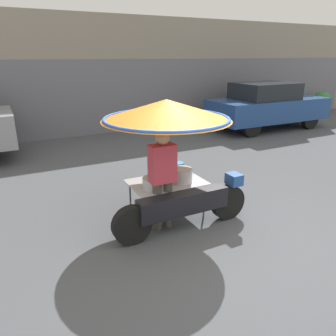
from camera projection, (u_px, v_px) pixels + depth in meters
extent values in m
plane|color=#4C4F54|center=(232.00, 238.00, 4.78)|extent=(36.00, 36.00, 0.00)
cube|color=gray|center=(83.00, 75.00, 11.27)|extent=(28.00, 2.00, 3.77)
cube|color=slate|center=(92.00, 98.00, 10.63)|extent=(23.80, 0.06, 2.40)
cylinder|color=black|center=(228.00, 202.00, 5.29)|extent=(0.57, 0.14, 0.57)
cylinder|color=black|center=(132.00, 225.00, 4.57)|extent=(0.57, 0.14, 0.57)
cube|color=black|center=(183.00, 203.00, 4.88)|extent=(1.46, 0.24, 0.32)
cube|color=#234C93|center=(234.00, 179.00, 5.20)|extent=(0.20, 0.24, 0.18)
cylinder|color=black|center=(160.00, 195.00, 5.61)|extent=(0.52, 0.14, 0.52)
cylinder|color=#515156|center=(204.00, 201.00, 5.33)|extent=(0.03, 0.03, 0.58)
cylinder|color=#515156|center=(183.00, 187.00, 5.91)|extent=(0.03, 0.03, 0.58)
cylinder|color=#515156|center=(147.00, 214.00, 4.89)|extent=(0.03, 0.03, 0.58)
cylinder|color=#515156|center=(130.00, 197.00, 5.47)|extent=(0.03, 0.03, 0.58)
cube|color=#B2B2B7|center=(167.00, 182.00, 5.30)|extent=(1.19, 0.81, 0.02)
cylinder|color=#B2B2B7|center=(167.00, 152.00, 5.13)|extent=(0.03, 0.03, 1.01)
cone|color=orange|center=(166.00, 110.00, 4.91)|extent=(1.99, 1.99, 0.31)
torus|color=blue|center=(166.00, 119.00, 4.96)|extent=(1.94, 1.94, 0.05)
cylinder|color=#B7B7BC|center=(155.00, 183.00, 5.03)|extent=(0.39, 0.39, 0.16)
cylinder|color=#B7B7BC|center=(182.00, 175.00, 5.25)|extent=(0.34, 0.34, 0.23)
cylinder|color=#1E6BB2|center=(178.00, 168.00, 5.59)|extent=(0.21, 0.21, 0.21)
cylinder|color=#4C473D|center=(157.00, 206.00, 4.94)|extent=(0.14, 0.14, 0.76)
cylinder|color=#4C473D|center=(168.00, 204.00, 5.02)|extent=(0.14, 0.14, 0.76)
cube|color=#C13847|center=(162.00, 164.00, 4.76)|extent=(0.38, 0.22, 0.57)
sphere|color=tan|center=(162.00, 138.00, 4.64)|extent=(0.21, 0.21, 0.21)
cylinder|color=black|center=(310.00, 120.00, 11.74)|extent=(0.67, 0.20, 0.67)
cylinder|color=black|center=(279.00, 113.00, 13.00)|extent=(0.67, 0.20, 0.67)
cylinder|color=black|center=(252.00, 127.00, 10.58)|extent=(0.67, 0.20, 0.67)
cylinder|color=black|center=(224.00, 119.00, 11.84)|extent=(0.67, 0.20, 0.67)
cube|color=navy|center=(268.00, 109.00, 11.67)|extent=(4.32, 1.77, 0.74)
cube|color=#1E2328|center=(265.00, 91.00, 11.36)|extent=(2.08, 1.56, 0.55)
cylinder|color=gray|center=(321.00, 111.00, 14.75)|extent=(0.40, 0.40, 0.28)
sphere|color=#388442|center=(322.00, 100.00, 14.59)|extent=(0.77, 0.77, 0.77)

